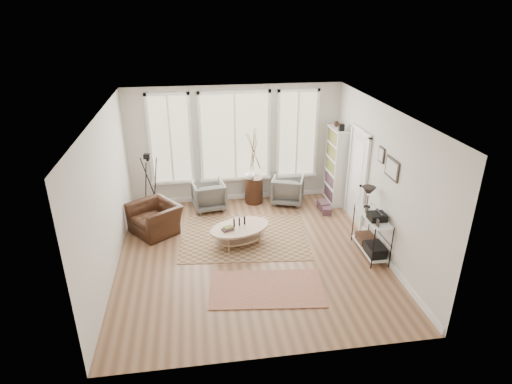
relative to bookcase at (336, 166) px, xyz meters
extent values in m
plane|color=#8C6345|center=(-2.44, -2.23, -0.96)|extent=(5.50, 5.50, 0.00)
plane|color=white|center=(-2.44, -2.23, 1.94)|extent=(5.50, 5.50, 0.00)
cube|color=beige|center=(-2.44, 0.52, 0.49)|extent=(5.20, 0.04, 2.90)
cube|color=beige|center=(-2.44, -4.98, 0.49)|extent=(5.20, 0.04, 2.90)
cube|color=beige|center=(-5.04, -2.23, 0.49)|extent=(0.04, 5.50, 2.90)
cube|color=beige|center=(0.16, -2.23, 0.49)|extent=(0.04, 5.50, 2.90)
cube|color=white|center=(-2.44, 0.51, -0.90)|extent=(5.10, 0.04, 0.12)
cube|color=white|center=(0.15, -2.23, -0.90)|extent=(0.03, 5.40, 0.12)
cube|color=#CEBE81|center=(-2.44, 0.50, 0.69)|extent=(1.60, 0.03, 2.10)
cube|color=#CEBE81|center=(-3.99, 0.50, 0.69)|extent=(0.90, 0.03, 2.10)
cube|color=#CEBE81|center=(-0.89, 0.50, 0.69)|extent=(0.90, 0.03, 2.10)
cube|color=white|center=(-2.44, 0.48, 0.69)|extent=(1.74, 0.06, 2.24)
cube|color=white|center=(-3.99, 0.48, 0.69)|extent=(1.04, 0.06, 2.24)
cube|color=white|center=(-0.89, 0.48, 0.69)|extent=(1.04, 0.06, 2.24)
cube|color=white|center=(-2.44, 0.46, -0.39)|extent=(4.10, 0.12, 0.06)
cube|color=silver|center=(0.14, -1.08, 0.09)|extent=(0.04, 0.88, 2.10)
cube|color=white|center=(0.12, -1.08, 0.34)|extent=(0.01, 0.55, 1.20)
cube|color=white|center=(0.12, -1.57, 0.09)|extent=(0.06, 0.08, 2.18)
cube|color=white|center=(0.12, -0.59, 0.09)|extent=(0.06, 0.08, 2.18)
cube|color=white|center=(0.12, -1.08, 1.18)|extent=(0.06, 1.06, 0.08)
sphere|color=black|center=(0.09, -1.41, 0.04)|extent=(0.06, 0.06, 0.06)
cube|color=white|center=(-0.01, -0.41, -0.01)|extent=(0.30, 0.03, 1.90)
cube|color=white|center=(-0.01, 0.41, -0.01)|extent=(0.30, 0.03, 1.90)
cube|color=white|center=(0.14, 0.00, -0.01)|extent=(0.02, 0.85, 1.90)
cube|color=white|center=(-0.01, 0.00, -0.01)|extent=(0.30, 0.81, 1.90)
cube|color=maroon|center=(-0.01, 0.00, -0.01)|extent=(0.24, 0.75, 1.76)
cube|color=black|center=(-0.01, -0.20, 1.02)|extent=(0.12, 0.10, 0.16)
sphere|color=#351D11|center=(-0.01, 0.15, 1.01)|extent=(0.14, 0.14, 0.14)
cube|color=white|center=(-0.06, -2.53, -0.84)|extent=(0.37, 1.07, 0.03)
cube|color=white|center=(-0.06, -2.53, -0.14)|extent=(0.37, 1.07, 0.02)
cylinder|color=black|center=(-0.24, -3.06, -0.53)|extent=(0.02, 0.02, 0.85)
cylinder|color=black|center=(0.12, -3.06, -0.53)|extent=(0.02, 0.02, 0.85)
cylinder|color=black|center=(-0.24, -2.00, -0.53)|extent=(0.02, 0.02, 0.85)
cylinder|color=black|center=(0.12, -2.00, -0.53)|extent=(0.02, 0.02, 0.85)
cylinder|color=black|center=(-0.06, -2.18, -0.08)|extent=(0.14, 0.14, 0.02)
cylinder|color=black|center=(-0.06, -2.18, 0.06)|extent=(0.02, 0.02, 0.30)
cone|color=black|center=(-0.06, -2.18, 0.26)|extent=(0.28, 0.28, 0.18)
cube|color=black|center=(-0.06, -2.68, -0.05)|extent=(0.32, 0.30, 0.13)
cube|color=black|center=(-0.06, -2.78, -0.73)|extent=(0.32, 0.45, 0.20)
cube|color=#351D11|center=(-0.06, -2.31, -0.75)|extent=(0.32, 0.40, 0.16)
cube|color=black|center=(-0.16, -2.95, -0.04)|extent=(0.02, 0.10, 0.14)
cube|color=black|center=(-0.16, -2.41, -0.05)|extent=(0.02, 0.10, 0.12)
cube|color=black|center=(0.14, -2.63, 0.89)|extent=(0.03, 0.52, 0.38)
cube|color=silver|center=(0.13, -2.63, 0.89)|extent=(0.01, 0.44, 0.30)
cube|color=black|center=(0.14, -2.13, 0.99)|extent=(0.03, 0.24, 0.30)
cube|color=silver|center=(0.13, -2.13, 0.99)|extent=(0.01, 0.18, 0.24)
cube|color=brown|center=(-2.47, -1.51, -0.95)|extent=(2.86, 2.26, 0.01)
cube|color=maroon|center=(-2.31, -3.39, -0.94)|extent=(2.12, 1.34, 0.01)
ellipsoid|color=tan|center=(-2.60, -1.78, -0.77)|extent=(1.28, 1.04, 0.03)
ellipsoid|color=tan|center=(-2.60, -1.78, -0.57)|extent=(1.50, 1.22, 0.04)
cylinder|color=tan|center=(-2.96, -1.99, -0.77)|extent=(0.04, 0.04, 0.37)
cylinder|color=tan|center=(-2.24, -1.99, -0.77)|extent=(0.04, 0.04, 0.37)
cylinder|color=tan|center=(-2.96, -1.58, -0.77)|extent=(0.04, 0.04, 0.37)
cylinder|color=tan|center=(-2.24, -1.58, -0.77)|extent=(0.04, 0.04, 0.37)
cylinder|color=black|center=(-2.72, -1.73, -0.45)|extent=(0.04, 0.04, 0.18)
cylinder|color=black|center=(-2.60, -1.73, -0.45)|extent=(0.04, 0.04, 0.18)
cylinder|color=black|center=(-2.48, -1.73, -0.45)|extent=(0.04, 0.04, 0.18)
cube|color=#2E4F28|center=(-2.84, -1.87, -0.52)|extent=(0.23, 0.16, 0.06)
imported|color=slate|center=(-3.15, 0.03, -0.61)|extent=(0.85, 0.87, 0.69)
imported|color=slate|center=(-1.17, 0.08, -0.60)|extent=(0.96, 0.98, 0.70)
cylinder|color=#351D11|center=(-2.01, 0.22, -0.62)|extent=(0.45, 0.45, 0.67)
imported|color=silver|center=(-2.12, 0.14, -0.17)|extent=(0.29, 0.29, 0.24)
imported|color=#351D11|center=(-4.37, -0.98, -0.63)|extent=(1.33, 1.31, 0.65)
cylinder|color=black|center=(-4.49, -0.16, 0.45)|extent=(0.06, 0.06, 0.06)
cube|color=black|center=(-4.49, -0.16, 0.53)|extent=(0.17, 0.14, 0.11)
cylinder|color=black|center=(-4.49, -0.24, 0.53)|extent=(0.06, 0.09, 0.06)
cube|color=maroon|center=(-0.39, -0.44, -0.86)|extent=(0.27, 0.33, 0.20)
cube|color=maroon|center=(-0.39, -0.69, -0.87)|extent=(0.25, 0.29, 0.17)
camera|label=1|loc=(-3.42, -9.51, 3.67)|focal=30.00mm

